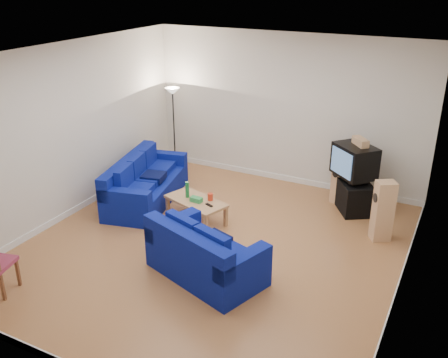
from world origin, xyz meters
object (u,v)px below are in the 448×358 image
at_px(tv_stand, 352,194).
at_px(coffee_table, 196,203).
at_px(television, 354,161).
at_px(sofa_loveseat, 203,257).
at_px(sofa_three_seat, 144,186).

bearing_deg(tv_stand, coffee_table, -85.19).
distance_m(tv_stand, television, 0.70).
distance_m(sofa_loveseat, television, 3.69).
bearing_deg(coffee_table, sofa_loveseat, -56.41).
height_order(sofa_loveseat, coffee_table, sofa_loveseat).
xyz_separation_m(coffee_table, television, (2.42, 1.82, 0.63)).
bearing_deg(coffee_table, tv_stand, 36.92).
distance_m(coffee_table, tv_stand, 3.06).
bearing_deg(television, sofa_loveseat, -71.70).
height_order(sofa_loveseat, tv_stand, sofa_loveseat).
relative_size(sofa_three_seat, sofa_loveseat, 1.23).
bearing_deg(sofa_three_seat, television, 98.88).
bearing_deg(tv_stand, sofa_three_seat, -99.86).
relative_size(sofa_three_seat, coffee_table, 1.90).
bearing_deg(television, sofa_three_seat, -116.86).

